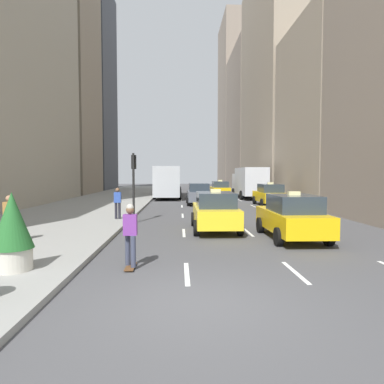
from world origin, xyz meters
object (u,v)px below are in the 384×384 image
(taxi_lead, at_px, (270,195))
(taxi_third, at_px, (220,189))
(pedestrian_mid_block, at_px, (10,216))
(traffic_light_pole, at_px, (134,176))
(pedestrian_far_walking, at_px, (118,202))
(skateboarder, at_px, (130,233))
(box_truck, at_px, (249,182))
(taxi_second, at_px, (215,211))
(sedan_black_near, at_px, (199,194))
(planter_with_shrub, at_px, (12,230))
(taxi_fourth, at_px, (292,216))
(city_bus, at_px, (168,181))

(taxi_lead, relative_size, taxi_third, 1.00)
(pedestrian_mid_block, height_order, traffic_light_pole, traffic_light_pole)
(taxi_lead, bearing_deg, pedestrian_far_walking, -140.20)
(traffic_light_pole, bearing_deg, skateboarder, -83.08)
(skateboarder, bearing_deg, box_truck, 71.93)
(taxi_second, xyz_separation_m, skateboarder, (-2.90, -6.02, 0.08))
(sedan_black_near, bearing_deg, planter_with_shrub, -106.19)
(taxi_lead, xyz_separation_m, taxi_second, (-5.60, -11.80, 0.00))
(skateboarder, bearing_deg, taxi_second, 64.25)
(skateboarder, bearing_deg, taxi_third, 78.41)
(taxi_lead, distance_m, planter_with_shrub, 21.61)
(planter_with_shrub, relative_size, pedestrian_mid_block, 1.18)
(pedestrian_mid_block, xyz_separation_m, traffic_light_pole, (3.57, 5.68, 1.34))
(box_truck, bearing_deg, taxi_second, -105.61)
(taxi_lead, xyz_separation_m, taxi_third, (-2.80, 9.99, 0.00))
(taxi_fourth, height_order, pedestrian_mid_block, taxi_fourth)
(city_bus, distance_m, skateboarder, 27.92)
(taxi_lead, relative_size, traffic_light_pole, 1.22)
(taxi_second, relative_size, pedestrian_far_walking, 2.67)
(city_bus, distance_m, box_truck, 8.61)
(taxi_fourth, bearing_deg, pedestrian_mid_block, -174.39)
(pedestrian_far_walking, bearing_deg, taxi_fourth, -33.72)
(pedestrian_mid_block, bearing_deg, sedan_black_near, 65.02)
(taxi_lead, xyz_separation_m, city_bus, (-8.41, 10.09, 0.91))
(planter_with_shrub, relative_size, pedestrian_far_walking, 1.18)
(taxi_lead, height_order, sedan_black_near, taxi_lead)
(taxi_second, distance_m, pedestrian_mid_block, 8.12)
(sedan_black_near, distance_m, city_bus, 9.30)
(taxi_fourth, bearing_deg, taxi_lead, 78.57)
(taxi_lead, relative_size, pedestrian_far_walking, 2.67)
(city_bus, xyz_separation_m, planter_with_shrub, (-2.90, -28.50, -0.63))
(city_bus, bearing_deg, box_truck, -12.40)
(taxi_fourth, relative_size, city_bus, 0.38)
(planter_with_shrub, distance_m, traffic_light_pole, 9.47)
(taxi_third, relative_size, pedestrian_far_walking, 2.67)
(box_truck, bearing_deg, traffic_light_pole, -118.73)
(planter_with_shrub, bearing_deg, taxi_second, 49.14)
(planter_with_shrub, height_order, pedestrian_mid_block, planter_with_shrub)
(taxi_fourth, bearing_deg, planter_with_shrub, -151.82)
(taxi_third, bearing_deg, sedan_black_near, -107.80)
(taxi_second, height_order, taxi_fourth, same)
(taxi_fourth, relative_size, box_truck, 0.52)
(taxi_lead, xyz_separation_m, pedestrian_far_walking, (-10.47, -8.73, 0.19))
(taxi_fourth, relative_size, sedan_black_near, 0.97)
(planter_with_shrub, bearing_deg, taxi_lead, 58.42)
(taxi_lead, height_order, planter_with_shrub, planter_with_shrub)
(skateboarder, distance_m, pedestrian_mid_block, 5.48)
(taxi_fourth, xyz_separation_m, planter_with_shrub, (-8.51, -4.56, 0.27))
(pedestrian_mid_block, bearing_deg, taxi_second, 22.14)
(sedan_black_near, relative_size, skateboarder, 2.60)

